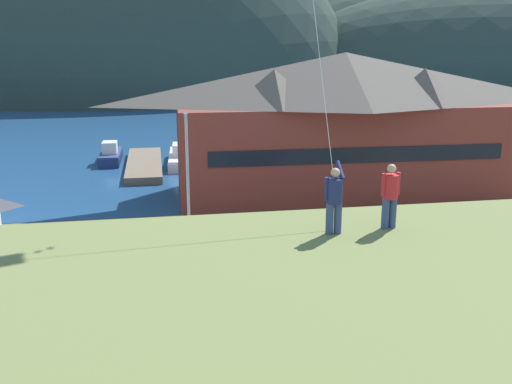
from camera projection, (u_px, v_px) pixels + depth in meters
name	position (u px, v px, depth m)	size (l,w,h in m)	color
ground_plane	(278.00, 339.00, 23.60)	(600.00, 600.00, 0.00)	#66604C
parking_lot_pad	(257.00, 288.00, 28.35)	(40.00, 20.00, 0.10)	gray
bay_water	(189.00, 127.00, 80.73)	(360.00, 84.00, 0.03)	navy
far_hill_east_peak	(137.00, 93.00, 131.27)	(99.86, 68.97, 81.75)	#2D3D33
far_hill_far_shoulder	(505.00, 86.00, 152.35)	(147.46, 57.47, 58.13)	#2D3D33
harbor_lodge	(344.00, 121.00, 44.31)	(27.03, 9.85, 10.91)	brown
wharf_dock	(144.00, 165.00, 54.74)	(3.20, 13.83, 0.70)	#70604C
moored_boat_wharfside	(111.00, 155.00, 57.13)	(2.06, 6.17, 2.16)	navy
moored_boat_outer_mooring	(183.00, 157.00, 56.20)	(3.14, 8.42, 2.16)	silver
parked_car_mid_row_near	(316.00, 254.00, 30.00)	(4.32, 2.30, 1.82)	black
parked_car_back_row_right	(449.00, 253.00, 30.14)	(4.34, 2.35, 1.82)	slate
parked_car_front_row_red	(299.00, 302.00, 24.50)	(4.33, 2.32, 1.82)	navy
parked_car_lone_by_shed	(223.00, 255.00, 29.86)	(4.26, 2.17, 1.82)	#9EA3A8
parked_car_mid_row_center	(158.00, 333.00, 21.91)	(4.23, 2.11, 1.82)	black
parked_car_front_row_silver	(429.00, 307.00, 24.05)	(4.35, 2.37, 1.82)	black
parking_light_pole	(188.00, 175.00, 31.99)	(0.24, 0.78, 7.87)	#ADADB2
person_kite_flyer	(334.00, 198.00, 14.73)	(0.51, 0.66, 1.86)	#384770
person_companion	(390.00, 194.00, 15.18)	(0.54, 0.40, 1.74)	#384770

